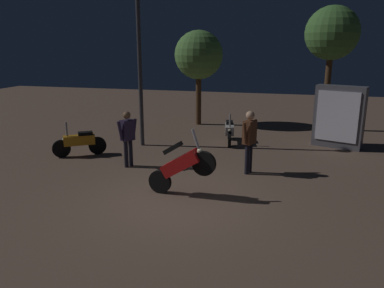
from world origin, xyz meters
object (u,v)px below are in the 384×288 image
streetlamp_near (139,39)px  kiosk_billboard (339,117)px  motorcycle_red_foreground (181,166)px  motorcycle_orange_parked_left (80,142)px  person_bystander_far (128,134)px  person_rider_beside (249,136)px  motorcycle_white_parked_right (229,131)px

streetlamp_near → kiosk_billboard: streetlamp_near is taller
motorcycle_red_foreground → kiosk_billboard: bearing=61.3°
streetlamp_near → motorcycle_red_foreground: bearing=-57.6°
streetlamp_near → motorcycle_orange_parked_left: bearing=-130.4°
motorcycle_red_foreground → person_bystander_far: size_ratio=1.02×
streetlamp_near → person_rider_beside: bearing=-27.8°
motorcycle_orange_parked_left → kiosk_billboard: size_ratio=0.68×
streetlamp_near → kiosk_billboard: 7.18m
motorcycle_white_parked_right → person_rider_beside: bearing=8.2°
person_bystander_far → motorcycle_white_parked_right: bearing=86.1°
motorcycle_white_parked_right → streetlamp_near: streetlamp_near is taller
motorcycle_red_foreground → motorcycle_orange_parked_left: (-4.02, 2.38, -0.31)m
motorcycle_orange_parked_left → motorcycle_white_parked_right: (4.34, 2.77, 0.00)m
motorcycle_red_foreground → streetlamp_near: (-2.58, 4.07, 2.84)m
motorcycle_red_foreground → person_bystander_far: 2.71m
motorcycle_orange_parked_left → motorcycle_white_parked_right: same height
kiosk_billboard → motorcycle_orange_parked_left: bearing=40.9°
person_bystander_far → motorcycle_orange_parked_left: bearing=-167.2°
motorcycle_white_parked_right → person_bystander_far: 4.20m
motorcycle_white_parked_right → streetlamp_near: size_ratio=0.29×
motorcycle_white_parked_right → motorcycle_red_foreground: bearing=-13.3°
motorcycle_white_parked_right → kiosk_billboard: 3.73m
motorcycle_orange_parked_left → person_rider_beside: 5.41m
motorcycle_white_parked_right → person_bystander_far: (-2.39, -3.41, 0.52)m
person_rider_beside → motorcycle_red_foreground: bearing=81.4°
person_rider_beside → person_bystander_far: size_ratio=1.07×
streetlamp_near → kiosk_billboard: size_ratio=2.74×
motorcycle_white_parked_right → person_rider_beside: size_ratio=0.95×
motorcycle_white_parked_right → kiosk_billboard: (3.66, 0.36, 0.61)m
motorcycle_white_parked_right → streetlamp_near: 4.42m
kiosk_billboard → person_bystander_far: bearing=51.5°
motorcycle_orange_parked_left → person_bystander_far: bearing=127.6°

